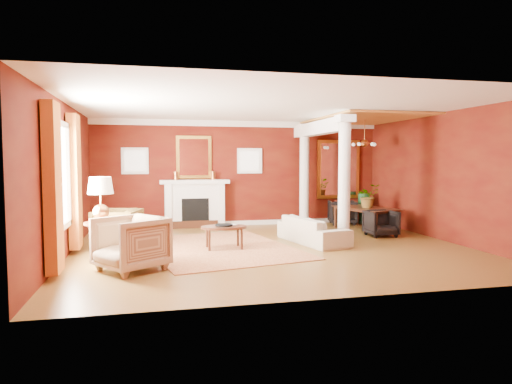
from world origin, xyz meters
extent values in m
plane|color=brown|center=(0.00, 0.00, 0.00)|extent=(8.00, 8.00, 0.00)
cube|color=#601F0D|center=(0.00, 3.50, 1.45)|extent=(8.00, 0.04, 2.90)
cube|color=#601F0D|center=(0.00, -3.50, 1.45)|extent=(8.00, 0.04, 2.90)
cube|color=#601F0D|center=(-4.00, 0.00, 1.45)|extent=(0.04, 7.00, 2.90)
cube|color=#601F0D|center=(4.00, 0.00, 1.45)|extent=(0.04, 7.00, 2.90)
cube|color=white|center=(0.00, 0.00, 2.90)|extent=(8.00, 7.00, 0.04)
cube|color=white|center=(-1.30, 3.33, 0.60)|extent=(1.60, 0.34, 1.20)
cube|color=black|center=(-1.30, 3.16, 0.45)|extent=(0.72, 0.03, 0.70)
cube|color=#321A0E|center=(-1.30, 3.16, 0.10)|extent=(1.20, 0.05, 0.20)
cube|color=white|center=(-1.30, 3.29, 1.24)|extent=(1.85, 0.42, 0.10)
cube|color=white|center=(-2.00, 3.30, 0.60)|extent=(0.16, 0.40, 1.20)
cube|color=white|center=(-0.60, 3.30, 0.60)|extent=(0.16, 0.40, 1.20)
cube|color=gold|center=(-1.30, 3.46, 1.90)|extent=(0.95, 0.06, 1.15)
cube|color=white|center=(-1.30, 3.42, 1.90)|extent=(0.78, 0.02, 0.98)
cube|color=white|center=(-2.85, 3.47, 1.80)|extent=(0.70, 0.06, 0.70)
cube|color=white|center=(-2.85, 3.44, 1.80)|extent=(0.54, 0.02, 0.54)
cube|color=white|center=(0.25, 3.47, 1.80)|extent=(0.70, 0.06, 0.70)
cube|color=white|center=(0.25, 3.44, 1.80)|extent=(0.54, 0.02, 0.54)
cube|color=white|center=(-3.98, -0.60, 1.55)|extent=(0.03, 1.30, 1.70)
cube|color=white|center=(-3.95, -1.30, 1.55)|extent=(0.08, 0.10, 1.90)
cube|color=white|center=(-3.95, 0.10, 1.55)|extent=(0.08, 0.10, 1.90)
cube|color=#B8601F|center=(-3.88, -1.60, 1.40)|extent=(0.18, 0.55, 2.60)
cube|color=#B8601F|center=(-3.88, 0.40, 1.40)|extent=(0.18, 0.55, 2.60)
cube|color=white|center=(1.70, 0.30, 0.10)|extent=(0.34, 0.34, 0.20)
cylinder|color=white|center=(1.70, 0.30, 1.45)|extent=(0.26, 0.26, 2.50)
cube|color=white|center=(1.70, 0.30, 2.72)|extent=(0.36, 0.36, 0.16)
cube|color=white|center=(1.70, 3.00, 0.10)|extent=(0.34, 0.34, 0.20)
cylinder|color=white|center=(1.70, 3.00, 1.45)|extent=(0.26, 0.26, 2.50)
cube|color=white|center=(1.70, 3.00, 2.72)|extent=(0.36, 0.36, 0.16)
cube|color=white|center=(1.70, 1.90, 2.62)|extent=(0.30, 3.20, 0.32)
cube|color=#CE8A3C|center=(2.85, 1.75, 2.87)|extent=(2.30, 3.40, 0.04)
cube|color=gold|center=(2.90, 3.46, 1.55)|extent=(1.30, 0.06, 1.70)
cube|color=white|center=(2.90, 3.42, 1.55)|extent=(1.10, 0.02, 1.50)
cylinder|color=#BA773A|center=(2.90, 1.80, 2.58)|extent=(0.02, 0.02, 0.65)
sphere|color=#BA773A|center=(2.90, 1.80, 2.25)|extent=(0.20, 0.20, 0.20)
sphere|color=beige|center=(3.18, 1.80, 2.22)|extent=(0.09, 0.09, 0.09)
sphere|color=beige|center=(2.99, 2.07, 2.22)|extent=(0.09, 0.09, 0.09)
sphere|color=beige|center=(2.67, 1.96, 2.22)|extent=(0.09, 0.09, 0.09)
sphere|color=beige|center=(2.67, 1.64, 2.22)|extent=(0.09, 0.09, 0.09)
sphere|color=beige|center=(2.99, 1.53, 2.22)|extent=(0.09, 0.09, 0.09)
cube|color=white|center=(0.00, 3.46, 2.82)|extent=(8.00, 0.08, 0.16)
cube|color=white|center=(0.00, 3.46, 0.06)|extent=(8.00, 0.08, 0.12)
cube|color=maroon|center=(-1.09, 0.27, 0.01)|extent=(3.48, 4.21, 0.01)
imported|color=beige|center=(1.02, 0.42, 0.38)|extent=(0.96, 2.01, 0.76)
imported|color=black|center=(-3.14, 0.84, 0.44)|extent=(1.02, 1.05, 0.89)
imported|color=tan|center=(-2.77, -1.32, 0.50)|extent=(1.29, 1.31, 0.99)
cylinder|color=#321A0E|center=(-0.99, 0.15, 0.45)|extent=(0.94, 0.94, 0.05)
cylinder|color=#321A0E|center=(-1.32, -0.06, 0.21)|extent=(0.05, 0.05, 0.42)
cylinder|color=#321A0E|center=(-0.66, -0.06, 0.21)|extent=(0.05, 0.05, 0.42)
cylinder|color=#321A0E|center=(-1.32, 0.36, 0.21)|extent=(0.05, 0.05, 0.42)
cylinder|color=#321A0E|center=(-0.66, 0.36, 0.21)|extent=(0.05, 0.05, 0.42)
imported|color=#321A0E|center=(-0.92, 0.19, 0.59)|extent=(0.17, 0.08, 0.24)
cylinder|color=#321A0E|center=(-3.31, -0.48, 0.02)|extent=(0.45, 0.45, 0.04)
cylinder|color=#321A0E|center=(-3.31, -0.48, 0.35)|extent=(0.10, 0.10, 0.69)
cylinder|color=#321A0E|center=(-3.31, -0.48, 0.69)|extent=(0.61, 0.61, 0.04)
sphere|color=#BA773A|center=(-3.31, -0.48, 0.89)|extent=(0.28, 0.28, 0.28)
cylinder|color=#BA773A|center=(-3.31, -0.48, 1.10)|extent=(0.03, 0.03, 0.30)
cone|color=beige|center=(-3.31, -0.48, 1.37)|extent=(0.45, 0.45, 0.30)
imported|color=#321A0E|center=(3.02, 1.82, 0.47)|extent=(1.04, 1.79, 0.94)
imported|color=black|center=(2.91, 0.86, 0.34)|extent=(0.68, 0.64, 0.69)
imported|color=black|center=(2.84, 3.00, 0.37)|extent=(0.87, 0.83, 0.75)
sphere|color=#164522|center=(3.50, 3.00, 0.17)|extent=(0.37, 0.37, 0.37)
cylinder|color=#164522|center=(3.50, 3.00, 0.44)|extent=(0.33, 0.33, 0.87)
imported|color=#26591E|center=(3.00, 1.74, 1.18)|extent=(0.62, 0.67, 0.48)
camera|label=1|loc=(-2.40, -9.01, 1.82)|focal=32.00mm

